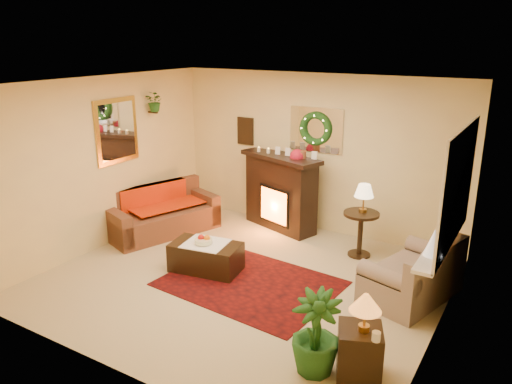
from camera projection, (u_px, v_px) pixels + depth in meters
The scene contains 31 objects.
floor at pixel (243, 280), 6.74m from camera, with size 5.00×5.00×0.00m, color beige.
ceiling at pixel (241, 84), 5.96m from camera, with size 5.00×5.00×0.00m, color white.
wall_back at pixel (316, 154), 8.19m from camera, with size 5.00×5.00×0.00m, color #EFD88C.
wall_front at pixel (108, 250), 4.51m from camera, with size 5.00×5.00×0.00m, color #EFD88C.
wall_left at pixel (104, 163), 7.58m from camera, with size 4.50×4.50×0.00m, color #EFD88C.
wall_right at pixel (447, 224), 5.12m from camera, with size 4.50×4.50×0.00m, color #EFD88C.
area_rug at pixel (250, 283), 6.63m from camera, with size 2.19×1.65×0.01m, color #420F04.
sofa at pixel (162, 208), 8.22m from camera, with size 0.79×1.80×0.78m, color #522D19.
red_throw at pixel (164, 204), 8.37m from camera, with size 0.75×1.22×0.02m, color red.
fireplace at pixel (281, 197), 8.43m from camera, with size 1.32×0.42×1.21m, color black.
poinsettia at pixel (297, 156), 8.00m from camera, with size 0.24×0.24×0.24m, color #B8152D.
mantel_candle_a at pixel (259, 153), 8.44m from camera, with size 0.06×0.06×0.17m, color #FCF3C9.
mantel_candle_b at pixel (268, 154), 8.33m from camera, with size 0.06×0.06×0.18m, color white.
mantel_mirror at pixel (316, 130), 8.05m from camera, with size 0.92×0.02×0.72m, color white.
wreath at pixel (315, 129), 8.01m from camera, with size 0.55×0.55×0.11m, color #194719.
wall_art at pixel (245, 131), 8.76m from camera, with size 0.32×0.03×0.48m, color #381E11.
gold_mirror at pixel (117, 131), 7.68m from camera, with size 0.03×0.84×1.00m, color gold.
hanging_plant at pixel (156, 111), 8.16m from camera, with size 0.33×0.28×0.36m, color #194719.
loveseat at pixel (413, 266), 6.18m from camera, with size 0.76×1.31×0.76m, color tan.
window_frame at pixel (458, 188), 5.50m from camera, with size 0.03×1.86×1.36m, color white.
window_glass at pixel (456, 187), 5.51m from camera, with size 0.02×1.70×1.22m, color black.
window_sill at pixel (441, 243), 5.76m from camera, with size 0.22×1.86×0.04m, color white.
mini_tree at pixel (434, 242), 5.33m from camera, with size 0.20×0.20×0.30m, color white.
sill_plant at pixel (453, 207), 6.30m from camera, with size 0.26×0.21×0.48m, color #124317.
side_table_round at pixel (360, 235), 7.39m from camera, with size 0.52×0.52×0.68m, color #553011.
lamp_cream at pixel (364, 199), 7.25m from camera, with size 0.28×0.28×0.43m, color #FFE2A8.
end_table_square at pixel (359, 351), 4.77m from camera, with size 0.41×0.41×0.51m, color black.
lamp_tiffany at pixel (365, 308), 4.61m from camera, with size 0.30×0.30×0.44m, color orange.
coffee_table at pixel (206, 257), 6.95m from camera, with size 0.96×0.53×0.40m, color black.
fruit_bowl at pixel (203, 241), 6.87m from camera, with size 0.24×0.24×0.06m, color #EBF0C1.
floor_palm at pixel (316, 331), 4.78m from camera, with size 1.43×1.43×2.55m, color #113A17.
Camera 1 is at (3.29, -5.11, 3.15)m, focal length 35.00 mm.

